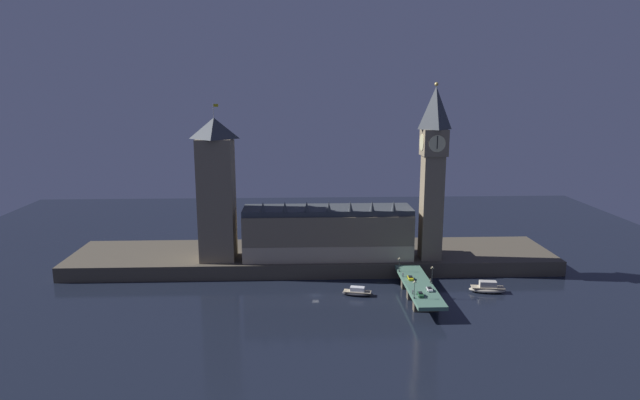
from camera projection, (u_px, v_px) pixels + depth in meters
The scene contains 17 objects.
ground_plane at pixel (316, 295), 211.69m from camera, with size 400.00×400.00×0.00m, color black.
embankment at pixel (313, 258), 249.22m from camera, with size 220.00×42.00×6.55m.
parliament_hall at pixel (328, 232), 237.77m from camera, with size 74.28×19.40×27.03m.
clock_tower at pixel (433, 168), 229.62m from camera, with size 10.85×10.96×76.57m.
victoria_tower at pixel (217, 190), 230.93m from camera, with size 15.23×15.23×67.98m.
bridge at pixel (419, 288), 207.48m from camera, with size 10.52×46.00×6.12m.
car_northbound_lead at pixel (410, 278), 211.86m from camera, with size 1.94×4.20×1.39m.
car_northbound_trail at pixel (420, 294), 194.50m from camera, with size 1.86×4.24×1.51m.
car_southbound_lead at pixel (429, 289), 199.89m from camera, with size 1.88×3.88×1.32m.
pedestrian_near_rail at pixel (413, 292), 196.41m from camera, with size 0.38×0.38×1.73m.
pedestrian_mid_walk at pixel (430, 281), 207.88m from camera, with size 0.38×0.38×1.78m.
pedestrian_far_rail at pixel (403, 274), 215.10m from camera, with size 0.38×0.38×1.68m.
street_lamp_near at pixel (415, 287), 191.67m from camera, with size 1.34×0.60×6.73m.
street_lamp_mid at pixel (432, 273), 206.44m from camera, with size 1.34×0.60×6.98m.
street_lamp_far at pixel (399, 263), 220.58m from camera, with size 1.34×0.60×6.01m.
boat_upstream at pixel (357, 292), 211.48m from camera, with size 13.02×6.93×3.56m.
boat_downstream at pixel (488, 288), 214.51m from camera, with size 15.26×6.89×4.76m.
Camera 1 is at (-6.08, -199.82, 79.28)m, focal length 30.00 mm.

